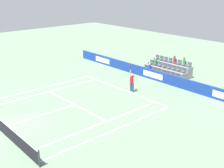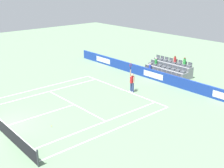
{
  "view_description": "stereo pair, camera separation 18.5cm",
  "coord_description": "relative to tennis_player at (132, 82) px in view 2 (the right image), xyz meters",
  "views": [
    {
      "loc": [
        -18.84,
        6.1,
        9.7
      ],
      "look_at": [
        -0.53,
        -10.13,
        1.1
      ],
      "focal_mm": 46.79,
      "sensor_mm": 36.0,
      "label": 1
    },
    {
      "loc": [
        -18.96,
        5.96,
        9.7
      ],
      "look_at": [
        -0.53,
        -10.13,
        1.1
      ],
      "focal_mm": 46.79,
      "sensor_mm": 36.0,
      "label": 2
    }
  ],
  "objects": [
    {
      "name": "line_baseline",
      "position": [
        1.05,
        0.24,
        -0.99
      ],
      "size": [
        10.97,
        0.1,
        0.01
      ],
      "primitive_type": "cube",
      "color": "white",
      "rests_on": "ground"
    },
    {
      "name": "line_service",
      "position": [
        1.05,
        5.73,
        -0.99
      ],
      "size": [
        8.23,
        0.1,
        0.01
      ],
      "primitive_type": "cube",
      "color": "white",
      "rests_on": "ground"
    },
    {
      "name": "line_centre_service",
      "position": [
        1.05,
        8.93,
        -0.99
      ],
      "size": [
        0.1,
        6.4,
        0.01
      ],
      "primitive_type": "cube",
      "color": "white",
      "rests_on": "ground"
    },
    {
      "name": "line_singles_sideline_left",
      "position": [
        5.16,
        6.18,
        -0.99
      ],
      "size": [
        0.1,
        11.89,
        0.01
      ],
      "primitive_type": "cube",
      "color": "white",
      "rests_on": "ground"
    },
    {
      "name": "line_singles_sideline_right",
      "position": [
        -3.07,
        6.18,
        -0.99
      ],
      "size": [
        0.1,
        11.89,
        0.01
      ],
      "primitive_type": "cube",
      "color": "white",
      "rests_on": "ground"
    },
    {
      "name": "line_doubles_sideline_left",
      "position": [
        6.53,
        6.18,
        -0.99
      ],
      "size": [
        0.1,
        11.89,
        0.01
      ],
      "primitive_type": "cube",
      "color": "white",
      "rests_on": "ground"
    },
    {
      "name": "line_doubles_sideline_right",
      "position": [
        -4.44,
        6.18,
        -0.99
      ],
      "size": [
        0.1,
        11.89,
        0.01
      ],
      "primitive_type": "cube",
      "color": "white",
      "rests_on": "ground"
    },
    {
      "name": "line_centre_mark",
      "position": [
        1.05,
        0.34,
        -0.99
      ],
      "size": [
        0.1,
        0.2,
        0.01
      ],
      "primitive_type": "cube",
      "color": "white",
      "rests_on": "ground"
    },
    {
      "name": "sponsor_barrier",
      "position": [
        1.05,
        -4.24,
        -0.46
      ],
      "size": [
        24.53,
        0.22,
        1.06
      ],
      "color": "#193899",
      "rests_on": "ground"
    },
    {
      "name": "tennis_player",
      "position": [
        0.0,
        0.0,
        0.0
      ],
      "size": [
        0.53,
        0.37,
        2.85
      ],
      "color": "navy",
      "rests_on": "ground"
    },
    {
      "name": "stadium_stand",
      "position": [
        1.05,
        -6.56,
        -0.45
      ],
      "size": [
        4.96,
        2.85,
        2.21
      ],
      "color": "gray",
      "rests_on": "ground"
    },
    {
      "name": "loose_tennis_ball",
      "position": [
        -1.15,
        9.15,
        -0.96
      ],
      "size": [
        0.07,
        0.07,
        0.07
      ],
      "primitive_type": "sphere",
      "color": "#D1E533",
      "rests_on": "ground"
    }
  ]
}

